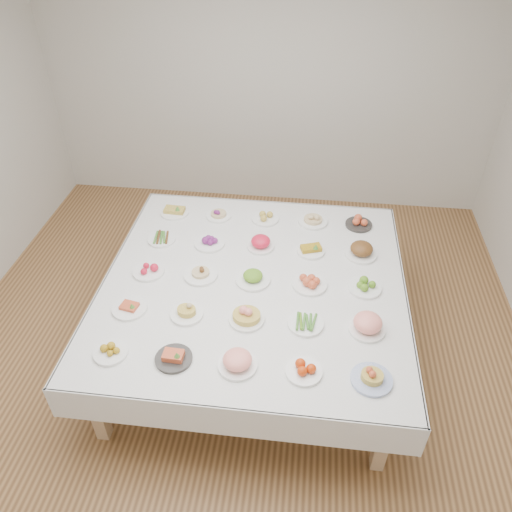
# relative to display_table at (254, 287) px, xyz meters

# --- Properties ---
(room_envelope) EXTENTS (5.02, 5.02, 2.81)m
(room_envelope) POSITION_rel_display_table_xyz_m (-0.14, -0.03, 1.15)
(room_envelope) COLOR #A07242
(room_envelope) RESTS_ON ground
(display_table) EXTENTS (2.34, 2.34, 0.75)m
(display_table) POSITION_rel_display_table_xyz_m (0.00, 0.00, 0.00)
(display_table) COLOR white
(display_table) RESTS_ON ground
(dish_0) EXTENTS (0.23, 0.23, 0.09)m
(dish_0) POSITION_rel_display_table_xyz_m (-0.85, -0.84, 0.10)
(dish_0) COLOR white
(dish_0) RESTS_ON display_table
(dish_1) EXTENTS (0.24, 0.24, 0.10)m
(dish_1) POSITION_rel_display_table_xyz_m (-0.42, -0.84, 0.10)
(dish_1) COLOR #2D2A28
(dish_1) RESTS_ON display_table
(dish_2) EXTENTS (0.27, 0.27, 0.15)m
(dish_2) POSITION_rel_display_table_xyz_m (0.00, -0.84, 0.14)
(dish_2) COLOR white
(dish_2) RESTS_ON display_table
(dish_3) EXTENTS (0.23, 0.23, 0.10)m
(dish_3) POSITION_rel_display_table_xyz_m (0.43, -0.84, 0.11)
(dish_3) COLOR white
(dish_3) RESTS_ON display_table
(dish_4) EXTENTS (0.26, 0.26, 0.14)m
(dish_4) POSITION_rel_display_table_xyz_m (0.85, -0.85, 0.12)
(dish_4) COLOR #4C66B2
(dish_4) RESTS_ON display_table
(dish_5) EXTENTS (0.25, 0.25, 0.10)m
(dish_5) POSITION_rel_display_table_xyz_m (-0.86, -0.42, 0.10)
(dish_5) COLOR white
(dish_5) RESTS_ON display_table
(dish_6) EXTENTS (0.23, 0.23, 0.13)m
(dish_6) POSITION_rel_display_table_xyz_m (-0.43, -0.43, 0.12)
(dish_6) COLOR white
(dish_6) RESTS_ON display_table
(dish_7) EXTENTS (0.25, 0.25, 0.16)m
(dish_7) POSITION_rel_display_table_xyz_m (0.00, -0.43, 0.14)
(dish_7) COLOR white
(dish_7) RESTS_ON display_table
(dish_8) EXTENTS (0.25, 0.25, 0.06)m
(dish_8) POSITION_rel_display_table_xyz_m (0.42, -0.42, 0.09)
(dish_8) COLOR white
(dish_8) RESTS_ON display_table
(dish_9) EXTENTS (0.25, 0.25, 0.15)m
(dish_9) POSITION_rel_display_table_xyz_m (0.84, -0.42, 0.14)
(dish_9) COLOR white
(dish_9) RESTS_ON display_table
(dish_10) EXTENTS (0.25, 0.25, 0.10)m
(dish_10) POSITION_rel_display_table_xyz_m (-0.84, 0.00, 0.11)
(dish_10) COLOR white
(dish_10) RESTS_ON display_table
(dish_11) EXTENTS (0.26, 0.26, 0.12)m
(dish_11) POSITION_rel_display_table_xyz_m (-0.42, 0.01, 0.11)
(dish_11) COLOR white
(dish_11) RESTS_ON display_table
(dish_12) EXTENTS (0.26, 0.26, 0.13)m
(dish_12) POSITION_rel_display_table_xyz_m (-0.01, -0.00, 0.12)
(dish_12) COLOR white
(dish_12) RESTS_ON display_table
(dish_13) EXTENTS (0.26, 0.26, 0.12)m
(dish_13) POSITION_rel_display_table_xyz_m (0.43, -0.00, 0.12)
(dish_13) COLOR white
(dish_13) RESTS_ON display_table
(dish_14) EXTENTS (0.25, 0.25, 0.11)m
(dish_14) POSITION_rel_display_table_xyz_m (0.85, 0.01, 0.11)
(dish_14) COLOR white
(dish_14) RESTS_ON display_table
(dish_15) EXTENTS (0.23, 0.23, 0.06)m
(dish_15) POSITION_rel_display_table_xyz_m (-0.85, 0.43, 0.09)
(dish_15) COLOR white
(dish_15) RESTS_ON display_table
(dish_16) EXTENTS (0.25, 0.25, 0.10)m
(dish_16) POSITION_rel_display_table_xyz_m (-0.43, 0.42, 0.10)
(dish_16) COLOR white
(dish_16) RESTS_ON display_table
(dish_17) EXTENTS (0.24, 0.24, 0.13)m
(dish_17) POSITION_rel_display_table_xyz_m (0.01, 0.43, 0.12)
(dish_17) COLOR white
(dish_17) RESTS_ON display_table
(dish_18) EXTENTS (0.23, 0.23, 0.10)m
(dish_18) POSITION_rel_display_table_xyz_m (0.43, 0.42, 0.11)
(dish_18) COLOR white
(dish_18) RESTS_ON display_table
(dish_19) EXTENTS (0.27, 0.27, 0.15)m
(dish_19) POSITION_rel_display_table_xyz_m (0.84, 0.42, 0.13)
(dish_19) COLOR white
(dish_19) RESTS_ON display_table
(dish_20) EXTENTS (0.25, 0.25, 0.12)m
(dish_20) POSITION_rel_display_table_xyz_m (-0.84, 0.85, 0.11)
(dish_20) COLOR white
(dish_20) RESTS_ON display_table
(dish_21) EXTENTS (0.22, 0.22, 0.11)m
(dish_21) POSITION_rel_display_table_xyz_m (-0.43, 0.84, 0.11)
(dish_21) COLOR white
(dish_21) RESTS_ON display_table
(dish_22) EXTENTS (0.24, 0.24, 0.10)m
(dish_22) POSITION_rel_display_table_xyz_m (0.00, 0.85, 0.10)
(dish_22) COLOR white
(dish_22) RESTS_ON display_table
(dish_23) EXTENTS (0.26, 0.26, 0.14)m
(dish_23) POSITION_rel_display_table_xyz_m (0.43, 0.85, 0.13)
(dish_23) COLOR white
(dish_23) RESTS_ON display_table
(dish_24) EXTENTS (0.23, 0.23, 0.10)m
(dish_24) POSITION_rel_display_table_xyz_m (0.84, 0.86, 0.11)
(dish_24) COLOR #2D2A28
(dish_24) RESTS_ON display_table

